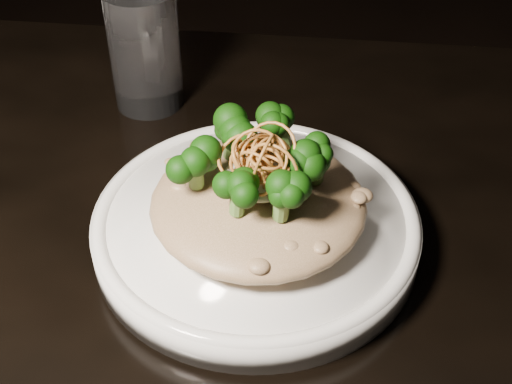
% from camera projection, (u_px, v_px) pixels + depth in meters
% --- Properties ---
extents(table, '(1.10, 0.80, 0.75)m').
position_uv_depth(table, '(192.00, 327.00, 0.64)').
color(table, black).
rests_on(table, ground).
extents(plate, '(0.27, 0.27, 0.03)m').
position_uv_depth(plate, '(256.00, 229.00, 0.60)').
color(plate, white).
rests_on(plate, table).
extents(risotto, '(0.18, 0.18, 0.04)m').
position_uv_depth(risotto, '(258.00, 203.00, 0.58)').
color(risotto, brown).
rests_on(risotto, plate).
extents(broccoli, '(0.12, 0.12, 0.04)m').
position_uv_depth(broccoli, '(261.00, 164.00, 0.55)').
color(broccoli, black).
rests_on(broccoli, risotto).
extents(cheese, '(0.06, 0.06, 0.02)m').
position_uv_depth(cheese, '(259.00, 178.00, 0.56)').
color(cheese, white).
rests_on(cheese, risotto).
extents(shallots, '(0.06, 0.06, 0.04)m').
position_uv_depth(shallots, '(259.00, 151.00, 0.54)').
color(shallots, brown).
rests_on(shallots, cheese).
extents(drinking_glass, '(0.10, 0.10, 0.13)m').
position_uv_depth(drinking_glass, '(145.00, 49.00, 0.73)').
color(drinking_glass, white).
rests_on(drinking_glass, table).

